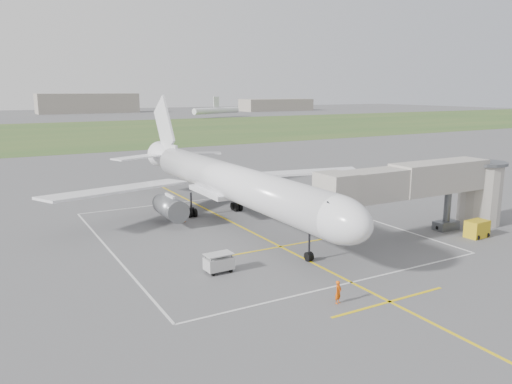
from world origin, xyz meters
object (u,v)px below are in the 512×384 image
airliner (228,182)px  jet_bridge (433,187)px  gpu_unit (477,229)px  ramp_worker_wing (183,214)px  ramp_worker_nose (338,292)px  baggage_cart (219,263)px

airliner → jet_bridge: 21.22m
gpu_unit → ramp_worker_wing: bearing=136.3°
airliner → gpu_unit: 25.72m
ramp_worker_nose → baggage_cart: bearing=95.1°
gpu_unit → airliner: bearing=133.0°
airliner → ramp_worker_nose: size_ratio=29.34×
jet_bridge → ramp_worker_wing: (-20.34, 16.27, -3.86)m
baggage_cart → ramp_worker_nose: bearing=-66.2°
jet_bridge → baggage_cart: jet_bridge is taller
jet_bridge → gpu_unit: (2.68, -3.36, -3.92)m
gpu_unit → baggage_cart: 26.41m
baggage_cart → ramp_worker_wing: bearing=76.7°
jet_bridge → gpu_unit: 5.82m
baggage_cart → ramp_worker_wing: ramp_worker_wing is taller
ramp_worker_nose → ramp_worker_wing: 25.24m
gpu_unit → ramp_worker_wing: size_ratio=1.32×
gpu_unit → ramp_worker_nose: size_ratio=1.45×
ramp_worker_wing → airliner: bearing=-139.0°
gpu_unit → ramp_worker_nose: gpu_unit is taller
baggage_cart → airliner: bearing=58.7°
jet_bridge → gpu_unit: bearing=-51.4°
gpu_unit → baggage_cart: gpu_unit is taller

